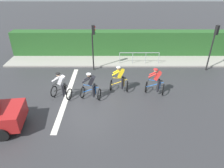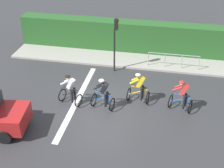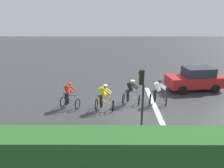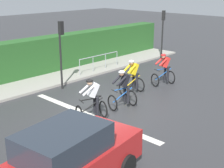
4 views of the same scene
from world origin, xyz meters
TOP-DOWN VIEW (x-y plane):
  - ground_plane at (0.00, 0.00)m, footprint 80.00×80.00m
  - sidewalk_kerb at (-5.29, 2.00)m, footprint 2.80×18.13m
  - hedge_wall at (-6.49, 2.00)m, footprint 1.10×18.13m
  - road_marking_stop_line at (0.00, -1.31)m, footprint 7.00×0.30m
  - cyclist_lead at (-0.15, 4.03)m, footprint 0.98×1.24m
  - cyclist_second at (-0.46, 1.89)m, footprint 0.84×1.17m
  - cyclist_mid at (0.44, 0.20)m, footprint 0.90×1.20m
  - cyclist_fourth at (0.38, -1.52)m, footprint 0.98×1.24m
  - car_red at (3.14, -4.88)m, footprint 2.28×4.28m
  - traffic_light_near_crossing at (-3.48, 0.08)m, footprint 0.20×0.31m
  - pedestrian_railing_kerbside at (-4.39, 3.54)m, footprint 0.05×3.13m

SIDE VIEW (x-z plane):
  - ground_plane at x=0.00m, z-range 0.00..0.00m
  - road_marking_stop_line at x=0.00m, z-range 0.00..0.01m
  - sidewalk_kerb at x=-5.29m, z-range 0.00..0.12m
  - pedestrian_railing_kerbside at x=-4.39m, z-range 0.26..1.29m
  - cyclist_lead at x=-0.15m, z-range -0.03..1.63m
  - cyclist_second at x=-0.46m, z-range -0.03..1.63m
  - cyclist_mid at x=0.44m, z-range -0.03..1.63m
  - cyclist_fourth at x=0.38m, z-range -0.03..1.63m
  - car_red at x=3.14m, z-range -0.01..1.75m
  - hedge_wall at x=-6.49m, z-range 0.00..2.12m
  - traffic_light_near_crossing at x=-3.48m, z-range 0.55..3.89m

